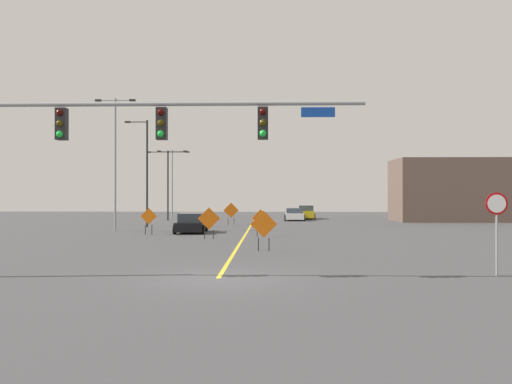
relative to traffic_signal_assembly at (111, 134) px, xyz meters
name	(u,v)px	position (x,y,z in m)	size (l,w,h in m)	color
ground	(218,279)	(3.54, 0.02, -4.74)	(128.24, 128.24, 0.00)	#444447
road_centre_stripe	(254,221)	(3.54, 35.64, -4.73)	(0.16, 71.24, 0.01)	yellow
traffic_signal_assembly	(111,134)	(0.00, 0.00, 0.00)	(13.36, 0.44, 6.30)	gray
stop_sign	(497,217)	(12.88, 0.87, -2.76)	(0.76, 0.07, 2.81)	gray
street_lamp_mid_right	(172,177)	(-6.41, 44.25, 0.02)	(3.57, 0.24, 8.02)	gray
street_lamp_mid_left	(168,178)	(-5.49, 37.05, -0.27)	(4.52, 0.24, 7.32)	black
street_lamp_near_left	(115,155)	(-6.34, 21.44, 0.96)	(3.02, 0.24, 9.92)	gray
street_lamp_near_right	(146,168)	(-5.23, 26.27, 0.18)	(1.96, 0.24, 8.97)	black
construction_sign_right_shoulder	(260,219)	(4.60, 16.72, -3.62)	(1.12, 0.32, 1.78)	orange
construction_sign_left_shoulder	(231,211)	(1.68, 29.91, -3.51)	(1.38, 0.29, 1.99)	orange
construction_sign_median_near	(264,226)	(4.92, 8.26, -3.52)	(1.32, 0.14, 1.96)	orange
construction_sign_right_lane	(149,218)	(-3.01, 18.02, -3.59)	(1.13, 0.11, 1.82)	orange
construction_sign_median_far	(209,220)	(1.47, 14.81, -3.54)	(1.35, 0.31, 1.95)	orange
car_white_near	(294,215)	(7.77, 37.67, -4.13)	(2.17, 4.28, 1.30)	white
car_yellow_far	(306,212)	(9.21, 41.01, -4.02)	(2.08, 4.04, 1.52)	gold
car_black_passing	(191,223)	(-0.43, 20.05, -4.08)	(2.27, 4.04, 1.40)	black
roadside_building_east	(451,190)	(23.71, 36.53, -1.58)	(11.44, 6.35, 6.32)	brown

